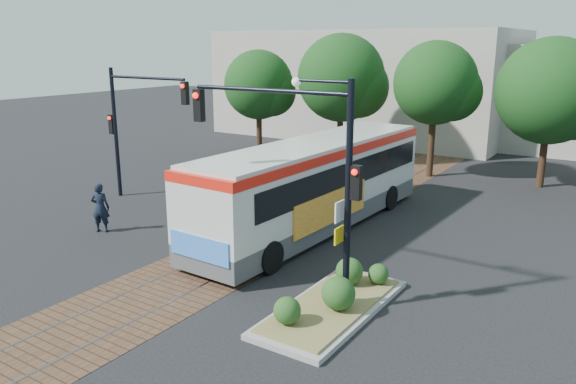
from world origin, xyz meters
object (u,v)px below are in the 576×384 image
(signal_pole_main, at_px, (307,156))
(signal_pole_left, at_px, (131,116))
(city_bus, at_px, (316,181))
(traffic_island, at_px, (334,298))
(parked_car, at_px, (293,168))
(officer, at_px, (100,208))

(signal_pole_main, bearing_deg, signal_pole_left, 158.55)
(city_bus, xyz_separation_m, traffic_island, (4.00, -5.80, -1.59))
(traffic_island, height_order, parked_car, traffic_island)
(signal_pole_main, height_order, signal_pole_left, signal_pole_main)
(signal_pole_main, distance_m, parked_car, 15.21)
(signal_pole_main, bearing_deg, city_bus, 118.09)
(parked_car, bearing_deg, signal_pole_main, -141.38)
(city_bus, xyz_separation_m, parked_car, (-5.26, 6.52, -1.35))
(traffic_island, xyz_separation_m, signal_pole_main, (-0.96, 0.09, 3.83))
(signal_pole_left, xyz_separation_m, officer, (2.51, -4.02, -2.90))
(signal_pole_main, xyz_separation_m, signal_pole_left, (-12.23, 4.80, -0.29))
(traffic_island, height_order, signal_pole_main, signal_pole_main)
(city_bus, bearing_deg, officer, -141.52)
(city_bus, relative_size, signal_pole_left, 2.16)
(signal_pole_left, distance_m, parked_car, 9.02)
(officer, bearing_deg, signal_pole_left, -87.82)
(signal_pole_main, bearing_deg, officer, 175.39)
(traffic_island, distance_m, signal_pole_main, 3.95)
(city_bus, height_order, parked_car, city_bus)
(officer, bearing_deg, signal_pole_main, 145.55)
(officer, height_order, parked_car, officer)
(signal_pole_main, xyz_separation_m, parked_car, (-8.30, 12.23, -3.59))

